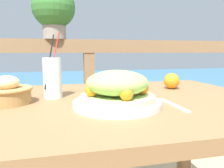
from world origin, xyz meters
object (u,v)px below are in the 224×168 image
object	(u,v)px
salad_plate	(117,91)
drink_glass	(53,78)
potted_plant	(54,9)
bread_basket	(7,92)

from	to	relation	value
salad_plate	drink_glass	xyz separation A→B (m)	(-0.21, 0.19, 0.03)
salad_plate	potted_plant	xyz separation A→B (m)	(-0.21, 0.85, 0.40)
salad_plate	bread_basket	distance (m)	0.38
salad_plate	drink_glass	world-z (taller)	drink_glass
salad_plate	potted_plant	bearing A→B (deg)	103.84
potted_plant	bread_basket	bearing A→B (deg)	-101.81
salad_plate	bread_basket	bearing A→B (deg)	160.30
salad_plate	drink_glass	bearing A→B (deg)	137.53
drink_glass	potted_plant	size ratio (longest dim) A/B	0.73
bread_basket	potted_plant	bearing A→B (deg)	78.19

